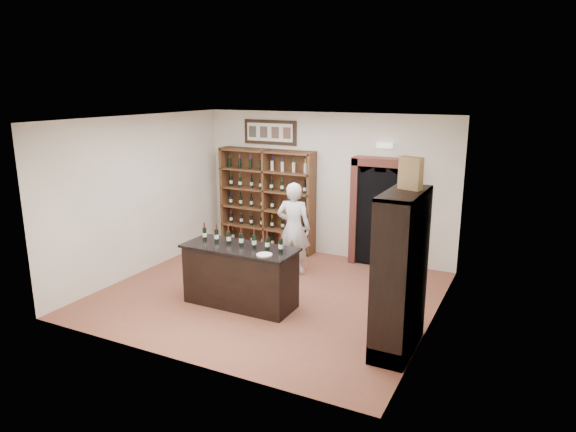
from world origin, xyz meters
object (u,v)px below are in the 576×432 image
Objects in this scene: counter_bottle_0 at (205,234)px; tasting_counter at (240,276)px; side_cabinet at (401,298)px; wine_crate at (411,173)px; wine_shelf at (268,199)px; shopkeeper at (294,228)px.

tasting_counter is at bearing -4.24° from counter_bottle_0.
tasting_counter is at bearing 173.72° from side_cabinet.
wine_shelf is at bearing 158.41° from wine_crate.
wine_shelf is 1.17× the size of tasting_counter.
wine_crate is at bearing 132.75° from shopkeeper.
tasting_counter is 2.75m from side_cabinet.
wine_shelf and side_cabinet have the same top height.
shopkeeper is at bearing 85.92° from tasting_counter.
wine_shelf is at bearing -56.07° from shopkeeper.
counter_bottle_0 is 3.68m from wine_crate.
side_cabinet is at bearing -67.97° from wine_crate.
wine_shelf reaches higher than tasting_counter.
shopkeeper is 4.18× the size of wine_crate.
tasting_counter is 6.27× the size of counter_bottle_0.
counter_bottle_0 is 1.89m from shopkeeper.
tasting_counter is at bearing -69.44° from wine_shelf.
wine_shelf is 1.24× the size of shopkeeper.
tasting_counter is 1.06× the size of shopkeeper.
counter_bottle_0 is (-0.72, 0.05, 0.61)m from tasting_counter.
wine_shelf is 1.73m from shopkeeper.
shopkeeper is (0.84, 1.68, -0.22)m from counter_bottle_0.
wine_crate reaches higher than counter_bottle_0.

